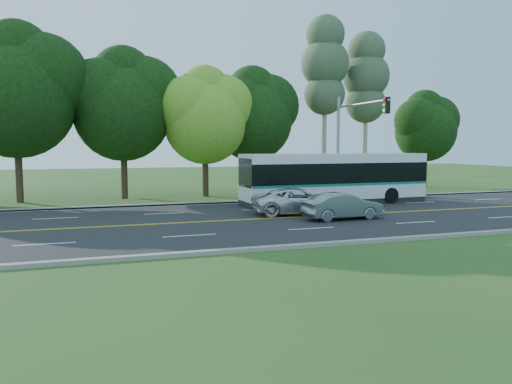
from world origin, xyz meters
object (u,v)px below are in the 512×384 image
object	(u,v)px
traffic_signal	(352,130)
suv	(299,201)
transit_bus	(335,179)
sedan	(343,206)

from	to	relation	value
traffic_signal	suv	distance (m)	8.22
transit_bus	suv	bearing A→B (deg)	-139.09
sedan	transit_bus	bearing A→B (deg)	-26.49
sedan	traffic_signal	bearing A→B (deg)	-34.65
sedan	suv	xyz separation A→B (m)	(-1.33, 2.42, 0.03)
traffic_signal	transit_bus	bearing A→B (deg)	-157.23
transit_bus	sedan	distance (m)	6.87
traffic_signal	suv	size ratio (longest dim) A/B	1.39
traffic_signal	sedan	size ratio (longest dim) A/B	1.73
traffic_signal	suv	bearing A→B (deg)	-141.87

